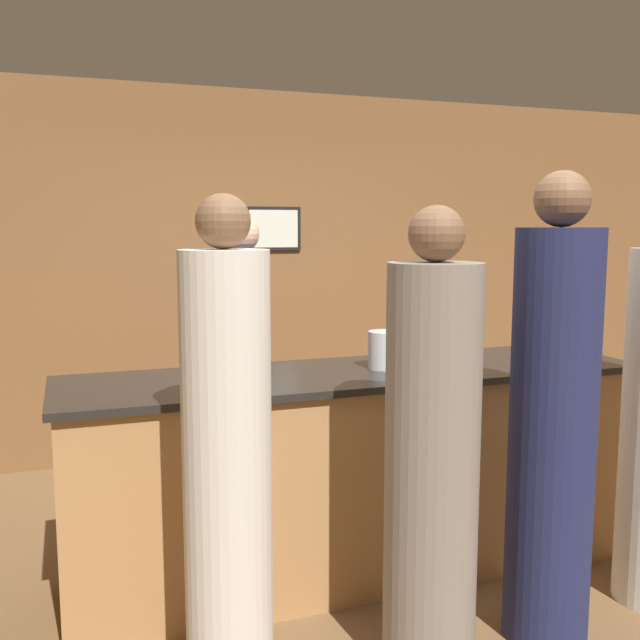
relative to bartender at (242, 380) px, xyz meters
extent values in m
plane|color=brown|center=(0.41, -0.79, -0.87)|extent=(14.00, 14.00, 0.00)
cube|color=brown|center=(0.41, 1.42, 0.53)|extent=(8.00, 0.06, 2.80)
cube|color=black|center=(0.59, 1.38, 0.88)|extent=(0.44, 0.02, 0.34)
cube|color=silver|center=(0.59, 1.37, 0.88)|extent=(0.39, 0.00, 0.29)
cube|color=#B27F4C|center=(0.41, -0.79, -0.36)|extent=(2.86, 0.70, 1.01)
cube|color=black|center=(0.41, -0.79, 0.16)|extent=(2.92, 0.76, 0.04)
cylinder|color=#1E234C|center=(0.00, 0.00, -0.06)|extent=(0.31, 0.31, 1.61)
sphere|color=tan|center=(0.00, 0.00, 0.85)|extent=(0.23, 0.23, 0.23)
cylinder|color=silver|center=(-0.41, -1.51, -0.03)|extent=(0.33, 0.33, 1.68)
sphere|color=brown|center=(-0.41, -1.51, 0.91)|extent=(0.20, 0.20, 0.20)
cylinder|color=#1E234C|center=(0.95, -1.61, 0.01)|extent=(0.36, 0.36, 1.76)
sphere|color=brown|center=(0.95, -1.61, 1.00)|extent=(0.23, 0.23, 0.23)
cylinder|color=gray|center=(0.36, -1.66, -0.05)|extent=(0.37, 0.37, 1.63)
sphere|color=brown|center=(0.36, -1.66, 0.87)|extent=(0.21, 0.21, 0.21)
cylinder|color=black|center=(1.72, -0.79, 0.28)|extent=(0.08, 0.08, 0.21)
cylinder|color=black|center=(1.72, -0.79, 0.43)|extent=(0.03, 0.03, 0.07)
cylinder|color=silver|center=(0.56, -0.78, 0.28)|extent=(0.17, 0.17, 0.19)
cylinder|color=silver|center=(0.68, -0.99, 0.18)|extent=(0.05, 0.05, 0.00)
cylinder|color=silver|center=(0.68, -0.99, 0.23)|extent=(0.01, 0.01, 0.08)
cone|color=silver|center=(0.68, -0.99, 0.30)|extent=(0.08, 0.08, 0.07)
cylinder|color=silver|center=(1.49, -1.02, 0.18)|extent=(0.05, 0.05, 0.00)
cylinder|color=silver|center=(1.49, -1.02, 0.23)|extent=(0.01, 0.01, 0.08)
cone|color=silver|center=(1.49, -1.02, 0.31)|extent=(0.06, 0.06, 0.07)
cylinder|color=silver|center=(-0.38, -1.03, 0.18)|extent=(0.05, 0.05, 0.00)
cylinder|color=silver|center=(-0.38, -1.03, 0.23)|extent=(0.01, 0.01, 0.08)
cone|color=silver|center=(-0.38, -1.03, 0.31)|extent=(0.06, 0.06, 0.07)
cylinder|color=silver|center=(-0.18, -0.92, 0.18)|extent=(0.05, 0.05, 0.00)
cylinder|color=silver|center=(-0.18, -0.92, 0.23)|extent=(0.01, 0.01, 0.09)
cone|color=silver|center=(-0.18, -0.92, 0.31)|extent=(0.06, 0.06, 0.07)
cylinder|color=silver|center=(1.35, -1.09, 0.18)|extent=(0.05, 0.05, 0.00)
cylinder|color=silver|center=(1.35, -1.09, 0.22)|extent=(0.01, 0.01, 0.08)
cone|color=silver|center=(1.35, -1.09, 0.29)|extent=(0.07, 0.07, 0.07)
cylinder|color=silver|center=(1.66, -0.95, 0.18)|extent=(0.05, 0.05, 0.00)
cylinder|color=silver|center=(1.66, -0.95, 0.24)|extent=(0.01, 0.01, 0.10)
cone|color=silver|center=(1.66, -0.95, 0.32)|extent=(0.06, 0.06, 0.07)
cylinder|color=silver|center=(0.81, -1.10, 0.18)|extent=(0.05, 0.05, 0.00)
cylinder|color=silver|center=(0.81, -1.10, 0.23)|extent=(0.01, 0.01, 0.09)
cone|color=silver|center=(0.81, -1.10, 0.31)|extent=(0.08, 0.08, 0.07)
cylinder|color=silver|center=(0.79, -0.87, 0.18)|extent=(0.05, 0.05, 0.00)
cylinder|color=silver|center=(0.79, -0.87, 0.23)|extent=(0.01, 0.01, 0.08)
cone|color=silver|center=(0.79, -0.87, 0.30)|extent=(0.08, 0.08, 0.06)
camera|label=1|loc=(-0.94, -4.02, 0.89)|focal=40.00mm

